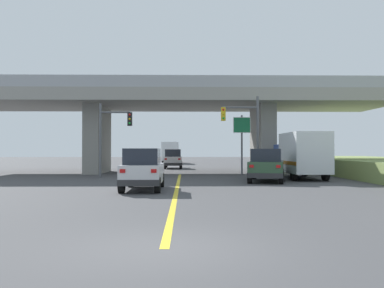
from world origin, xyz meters
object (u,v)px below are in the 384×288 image
at_px(suv_crossing, 267,165).
at_px(sedan_oncoming, 173,159).
at_px(semi_truck_distant, 171,152).
at_px(highway_sign, 242,132).
at_px(suv_lead, 143,169).
at_px(box_truck, 301,155).
at_px(traffic_signal_farside, 111,131).
at_px(traffic_signal_nearside, 246,127).

bearing_deg(suv_crossing, sedan_oncoming, 122.55).
bearing_deg(semi_truck_distant, highway_sign, -76.68).
xyz_separation_m(suv_lead, semi_truck_distant, (-0.06, 40.31, 0.61)).
bearing_deg(highway_sign, semi_truck_distant, 103.32).
bearing_deg(box_truck, sedan_oncoming, 119.80).
relative_size(box_truck, traffic_signal_farside, 1.28).
height_order(box_truck, sedan_oncoming, box_truck).
bearing_deg(box_truck, semi_truck_distant, 107.09).
distance_m(suv_crossing, traffic_signal_nearside, 4.83).
bearing_deg(traffic_signal_farside, traffic_signal_nearside, 0.35).
bearing_deg(box_truck, suv_lead, -141.92).
distance_m(suv_lead, suv_crossing, 8.80).
bearing_deg(suv_lead, semi_truck_distant, 90.08).
bearing_deg(traffic_signal_nearside, box_truck, -22.33).
bearing_deg(suv_lead, traffic_signal_farside, 109.11).
xyz_separation_m(box_truck, traffic_signal_nearside, (-3.56, 1.46, 1.98)).
distance_m(sedan_oncoming, traffic_signal_nearside, 15.77).
height_order(suv_lead, suv_crossing, same).
xyz_separation_m(suv_lead, traffic_signal_farside, (-3.19, 9.19, 2.30)).
height_order(box_truck, traffic_signal_nearside, traffic_signal_nearside).
bearing_deg(suv_lead, traffic_signal_nearside, 55.41).
bearing_deg(traffic_signal_farside, suv_lead, -70.89).
distance_m(box_truck, sedan_oncoming, 18.42).
height_order(suv_lead, sedan_oncoming, same).
relative_size(suv_crossing, sedan_oncoming, 1.13).
distance_m(suv_lead, traffic_signal_nearside, 11.53).
bearing_deg(box_truck, suv_crossing, -138.19).
height_order(suv_lead, semi_truck_distant, semi_truck_distant).
distance_m(box_truck, traffic_signal_nearside, 4.33).
height_order(traffic_signal_farside, semi_truck_distant, traffic_signal_farside).
bearing_deg(semi_truck_distant, traffic_signal_nearside, -78.28).
bearing_deg(semi_truck_distant, sedan_oncoming, -87.06).
bearing_deg(suv_crossing, box_truck, 55.62).
bearing_deg(traffic_signal_farside, box_truck, -6.11).
bearing_deg(box_truck, highway_sign, 126.27).
relative_size(suv_lead, box_truck, 0.64).
relative_size(highway_sign, semi_truck_distant, 0.62).
bearing_deg(highway_sign, traffic_signal_farside, -161.62).
xyz_separation_m(suv_crossing, highway_sign, (-0.54, 7.19, 2.39)).
bearing_deg(highway_sign, sedan_oncoming, 116.88).
xyz_separation_m(traffic_signal_farside, semi_truck_distant, (3.13, 31.11, -1.69)).
xyz_separation_m(suv_crossing, sedan_oncoming, (-6.29, 18.54, -0.00)).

